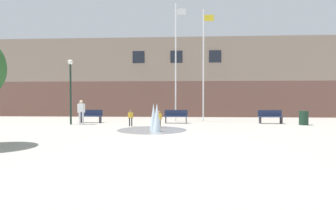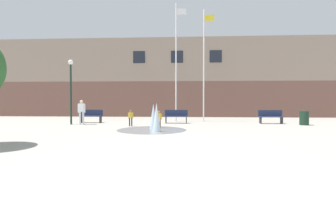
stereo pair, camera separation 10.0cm
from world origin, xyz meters
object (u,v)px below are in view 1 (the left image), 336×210
(child_with_pink_shirt, at_px, (159,118))
(teen_by_trashcan, at_px, (81,110))
(child_running, at_px, (131,117))
(trash_can, at_px, (304,118))
(park_bench_near_trashcan, at_px, (270,116))
(lamp_post_left_lane, at_px, (71,83))
(park_bench_far_left, at_px, (91,116))
(flagpole_left, at_px, (176,59))
(park_bench_under_left_flagpole, at_px, (176,116))
(flagpole_right, at_px, (204,62))

(child_with_pink_shirt, height_order, teen_by_trashcan, teen_by_trashcan)
(child_running, height_order, trash_can, child_running)
(park_bench_near_trashcan, relative_size, lamp_post_left_lane, 0.38)
(child_running, relative_size, lamp_post_left_lane, 0.23)
(park_bench_far_left, relative_size, park_bench_near_trashcan, 1.00)
(teen_by_trashcan, bearing_deg, child_with_pink_shirt, 168.41)
(park_bench_far_left, bearing_deg, trash_can, -3.03)
(trash_can, bearing_deg, lamp_post_left_lane, -177.81)
(flagpole_left, distance_m, trash_can, 9.54)
(flagpole_left, bearing_deg, park_bench_under_left_flagpole, -88.59)
(teen_by_trashcan, bearing_deg, park_bench_under_left_flagpole, -162.28)
(child_running, distance_m, trash_can, 11.04)
(child_with_pink_shirt, relative_size, trash_can, 1.10)
(park_bench_far_left, height_order, park_bench_near_trashcan, same)
(park_bench_far_left, xyz_separation_m, child_running, (3.27, -2.19, 0.10))
(child_with_pink_shirt, xyz_separation_m, child_running, (-1.81, 0.71, 0.00))
(park_bench_near_trashcan, bearing_deg, lamp_post_left_lane, -173.81)
(park_bench_far_left, xyz_separation_m, lamp_post_left_lane, (-0.85, -1.33, 2.25))
(teen_by_trashcan, height_order, flagpole_right, flagpole_right)
(park_bench_far_left, height_order, trash_can, park_bench_far_left)
(child_with_pink_shirt, xyz_separation_m, flagpole_right, (2.92, 4.44, 3.80))
(child_running, bearing_deg, teen_by_trashcan, -43.81)
(flagpole_right, distance_m, lamp_post_left_lane, 9.45)
(park_bench_near_trashcan, relative_size, flagpole_left, 0.18)
(park_bench_near_trashcan, bearing_deg, flagpole_right, 161.90)
(flagpole_left, height_order, flagpole_right, flagpole_left)
(teen_by_trashcan, distance_m, lamp_post_left_lane, 1.95)
(park_bench_under_left_flagpole, relative_size, teen_by_trashcan, 1.01)
(teen_by_trashcan, bearing_deg, lamp_post_left_lane, -3.74)
(child_with_pink_shirt, distance_m, flagpole_left, 6.08)
(park_bench_under_left_flagpole, xyz_separation_m, child_running, (-2.72, -2.23, 0.10))
(flagpole_left, bearing_deg, park_bench_far_left, -165.43)
(park_bench_far_left, distance_m, park_bench_near_trashcan, 12.40)
(park_bench_under_left_flagpole, distance_m, child_running, 3.51)
(park_bench_far_left, bearing_deg, teen_by_trashcan, -94.35)
(park_bench_near_trashcan, height_order, trash_can, park_bench_near_trashcan)
(park_bench_near_trashcan, relative_size, trash_can, 1.78)
(child_running, xyz_separation_m, teen_by_trashcan, (-3.38, 0.76, 0.35))
(teen_by_trashcan, relative_size, trash_can, 1.77)
(child_with_pink_shirt, bearing_deg, park_bench_near_trashcan, -141.84)
(park_bench_under_left_flagpole, xyz_separation_m, child_with_pink_shirt, (-0.90, -2.93, 0.10))
(child_with_pink_shirt, bearing_deg, lamp_post_left_lane, 0.96)
(trash_can, bearing_deg, park_bench_under_left_flagpole, 174.53)
(park_bench_under_left_flagpole, bearing_deg, lamp_post_left_lane, -168.72)
(trash_can, bearing_deg, teen_by_trashcan, -177.29)
(trash_can, bearing_deg, park_bench_near_trashcan, 154.64)
(park_bench_under_left_flagpole, xyz_separation_m, teen_by_trashcan, (-6.10, -1.47, 0.45))
(child_with_pink_shirt, bearing_deg, flagpole_right, -107.50)
(park_bench_near_trashcan, bearing_deg, teen_by_trashcan, -172.98)
(park_bench_near_trashcan, bearing_deg, park_bench_far_left, -179.49)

